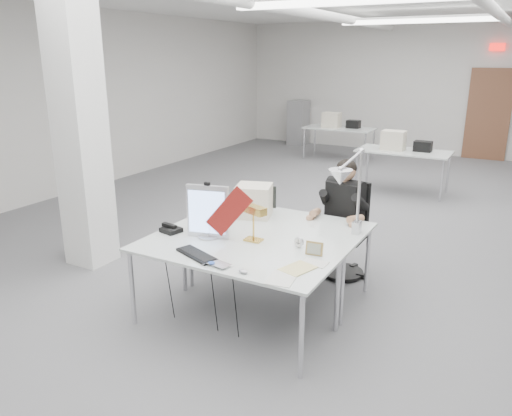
{
  "coord_description": "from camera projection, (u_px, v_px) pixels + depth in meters",
  "views": [
    {
      "loc": [
        2.14,
        -5.95,
        2.4
      ],
      "look_at": [
        -0.04,
        -2.0,
        1.0
      ],
      "focal_mm": 35.0,
      "sensor_mm": 36.0,
      "label": 1
    }
  ],
  "objects": [
    {
      "name": "picture_frame_right",
      "position": [
        314.0,
        248.0,
        4.25
      ],
      "size": [
        0.15,
        0.05,
        0.12
      ],
      "primitive_type": "cube",
      "rotation": [
        -0.21,
        0.0,
        0.11
      ],
      "color": "#A98748",
      "rests_on": "desk_main"
    },
    {
      "name": "bg_desk_a",
      "position": [
        404.0,
        151.0,
        8.87
      ],
      "size": [
        1.6,
        0.8,
        0.02
      ],
      "primitive_type": "cube",
      "color": "silver",
      "rests_on": "room_shell"
    },
    {
      "name": "desk_clock",
      "position": [
        299.0,
        242.0,
        4.42
      ],
      "size": [
        0.09,
        0.05,
        0.09
      ],
      "primitive_type": "cylinder",
      "rotation": [
        1.57,
        0.0,
        -0.23
      ],
      "color": "silver",
      "rests_on": "desk_main"
    },
    {
      "name": "bankers_lamp",
      "position": [
        253.0,
        222.0,
        4.54
      ],
      "size": [
        0.34,
        0.22,
        0.36
      ],
      "primitive_type": null,
      "rotation": [
        0.0,
        0.0,
        -0.34
      ],
      "color": "gold",
      "rests_on": "desk_main"
    },
    {
      "name": "bg_desk_b",
      "position": [
        339.0,
        128.0,
        11.63
      ],
      "size": [
        1.6,
        0.8,
        0.02
      ],
      "primitive_type": "cube",
      "color": "silver",
      "rests_on": "room_shell"
    },
    {
      "name": "room_shell",
      "position": [
        344.0,
        113.0,
        6.26
      ],
      "size": [
        10.04,
        14.04,
        3.24
      ],
      "color": "#59595C",
      "rests_on": "ground"
    },
    {
      "name": "picture_frame_left",
      "position": [
        194.0,
        224.0,
        4.86
      ],
      "size": [
        0.16,
        0.08,
        0.12
      ],
      "primitive_type": "cube",
      "rotation": [
        -0.21,
        0.0,
        -0.27
      ],
      "color": "#AB7549",
      "rests_on": "desk_main"
    },
    {
      "name": "mouse",
      "position": [
        243.0,
        271.0,
        3.9
      ],
      "size": [
        0.09,
        0.06,
        0.03
      ],
      "primitive_type": "ellipsoid",
      "rotation": [
        0.0,
        0.0,
        0.15
      ],
      "color": "#A8A7AC",
      "rests_on": "desk_main"
    },
    {
      "name": "paper_stack_b",
      "position": [
        298.0,
        268.0,
        3.98
      ],
      "size": [
        0.27,
        0.32,
        0.01
      ],
      "primitive_type": "cube",
      "rotation": [
        0.0,
        0.0,
        -0.31
      ],
      "color": "#D1C27C",
      "rests_on": "desk_main"
    },
    {
      "name": "desk_second",
      "position": [
        279.0,
        223.0,
        5.11
      ],
      "size": [
        1.8,
        0.9,
        0.02
      ],
      "primitive_type": "cube",
      "color": "silver",
      "rests_on": "room_shell"
    },
    {
      "name": "filing_cabinet",
      "position": [
        298.0,
        123.0,
        13.67
      ],
      "size": [
        0.45,
        0.55,
        1.2
      ],
      "primitive_type": "cube",
      "color": "gray",
      "rests_on": "room_shell"
    },
    {
      "name": "desk_phone",
      "position": [
        171.0,
        230.0,
        4.8
      ],
      "size": [
        0.21,
        0.19,
        0.04
      ],
      "primitive_type": "cube",
      "rotation": [
        0.0,
        0.0,
        -0.22
      ],
      "color": "black",
      "rests_on": "desk_main"
    },
    {
      "name": "architect_lamp",
      "position": [
        350.0,
        200.0,
        4.45
      ],
      "size": [
        0.33,
        0.65,
        0.8
      ],
      "primitive_type": null,
      "rotation": [
        0.0,
        0.0,
        0.19
      ],
      "color": "silver",
      "rests_on": "desk_second"
    },
    {
      "name": "seated_person",
      "position": [
        345.0,
        200.0,
        5.36
      ],
      "size": [
        0.56,
        0.64,
        0.84
      ],
      "primitive_type": null,
      "rotation": [
        0.0,
        0.0,
        -0.21
      ],
      "color": "black",
      "rests_on": "office_chair"
    },
    {
      "name": "keyboard",
      "position": [
        197.0,
        255.0,
        4.24
      ],
      "size": [
        0.46,
        0.3,
        0.02
      ],
      "primitive_type": "cube",
      "rotation": [
        0.0,
        0.0,
        -0.37
      ],
      "color": "black",
      "rests_on": "desk_main"
    },
    {
      "name": "paper_stack_c",
      "position": [
        315.0,
        263.0,
        4.09
      ],
      "size": [
        0.21,
        0.15,
        0.01
      ],
      "primitive_type": "cube",
      "rotation": [
        0.0,
        0.0,
        -0.02
      ],
      "color": "silver",
      "rests_on": "desk_main"
    },
    {
      "name": "monitor",
      "position": [
        208.0,
        212.0,
        4.6
      ],
      "size": [
        0.4,
        0.13,
        0.5
      ],
      "primitive_type": "cube",
      "rotation": [
        0.0,
        0.0,
        0.23
      ],
      "color": "silver",
      "rests_on": "desk_main"
    },
    {
      "name": "pennant",
      "position": [
        229.0,
        211.0,
        4.44
      ],
      "size": [
        0.44,
        0.11,
        0.49
      ],
      "primitive_type": "cube",
      "rotation": [
        0.0,
        -0.87,
        0.23
      ],
      "color": "maroon",
      "rests_on": "monitor"
    },
    {
      "name": "office_chair",
      "position": [
        344.0,
        236.0,
        5.53
      ],
      "size": [
        0.55,
        0.55,
        0.94
      ],
      "primitive_type": null,
      "rotation": [
        0.0,
        0.0,
        -0.21
      ],
      "color": "black",
      "rests_on": "room_shell"
    },
    {
      "name": "beige_monitor",
      "position": [
        254.0,
        201.0,
        5.24
      ],
      "size": [
        0.44,
        0.43,
        0.34
      ],
      "primitive_type": "cube",
      "rotation": [
        0.0,
        0.0,
        0.32
      ],
      "color": "beige",
      "rests_on": "desk_second"
    },
    {
      "name": "paper_stack_a",
      "position": [
        282.0,
        278.0,
        3.82
      ],
      "size": [
        0.24,
        0.32,
        0.01
      ],
      "primitive_type": "cube",
      "rotation": [
        0.0,
        0.0,
        0.15
      ],
      "color": "silver",
      "rests_on": "desk_main"
    },
    {
      "name": "desk_main",
      "position": [
        233.0,
        252.0,
        4.36
      ],
      "size": [
        1.8,
        0.9,
        0.02
      ],
      "primitive_type": "cube",
      "color": "silver",
      "rests_on": "room_shell"
    },
    {
      "name": "laptop",
      "position": [
        211.0,
        265.0,
        4.04
      ],
      "size": [
        0.31,
        0.23,
        0.02
      ],
      "primitive_type": "imported",
      "rotation": [
        0.0,
        0.0,
        -0.2
      ],
      "color": "silver",
      "rests_on": "desk_main"
    }
  ]
}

